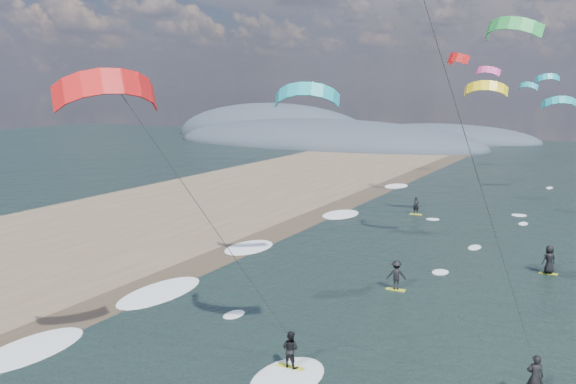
% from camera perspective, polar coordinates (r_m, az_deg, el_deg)
% --- Properties ---
extents(wet_sand_strip, '(3.00, 240.00, 0.00)m').
position_cam_1_polar(wet_sand_strip, '(34.82, -18.15, -10.48)').
color(wet_sand_strip, '#382D23').
rests_on(wet_sand_strip, ground).
extents(coastal_hills, '(80.00, 41.00, 15.00)m').
position_cam_1_polar(coastal_hills, '(133.55, 2.54, 4.60)').
color(coastal_hills, '#3D4756').
rests_on(coastal_hills, ground).
extents(kitesurfer_near_a, '(7.76, 8.41, 17.78)m').
position_cam_1_polar(kitesurfer_near_a, '(19.97, 12.23, 15.05)').
color(kitesurfer_near_a, gold).
rests_on(kitesurfer_near_a, ground).
extents(kitesurfer_near_b, '(6.73, 9.15, 12.88)m').
position_cam_1_polar(kitesurfer_near_b, '(23.04, -9.74, 0.34)').
color(kitesurfer_near_b, gold).
rests_on(kitesurfer_near_b, ground).
extents(far_kitesurfers, '(13.75, 22.27, 1.82)m').
position_cam_1_polar(far_kitesurfers, '(42.26, 14.63, -5.52)').
color(far_kitesurfers, gold).
rests_on(far_kitesurfers, ground).
extents(bg_kite_field, '(14.02, 67.44, 6.63)m').
position_cam_1_polar(bg_kite_field, '(63.06, 17.82, 9.91)').
color(bg_kite_field, teal).
rests_on(bg_kite_field, ground).
extents(shoreline_surf, '(2.40, 79.40, 0.11)m').
position_cam_1_polar(shoreline_surf, '(37.32, -11.56, -8.83)').
color(shoreline_surf, white).
rests_on(shoreline_surf, ground).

